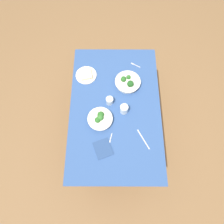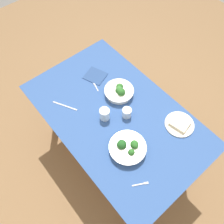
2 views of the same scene
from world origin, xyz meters
name	(u,v)px [view 2 (image 2 of 2)]	position (x,y,z in m)	size (l,w,h in m)	color
ground_plane	(115,151)	(0.00, 0.00, 0.00)	(6.00, 6.00, 0.00)	brown
dining_table	(115,122)	(0.00, 0.00, 0.64)	(1.40, 0.87, 0.76)	#2D4C84
broccoli_bowl_far	(119,91)	(-0.12, 0.14, 0.80)	(0.23, 0.23, 0.10)	silver
broccoli_bowl_near	(128,148)	(0.27, -0.12, 0.80)	(0.25, 0.25, 0.10)	silver
bread_side_plate	(180,124)	(0.37, 0.30, 0.78)	(0.21, 0.21, 0.04)	silver
water_glass_center	(127,113)	(0.06, 0.05, 0.80)	(0.07, 0.07, 0.08)	silver
water_glass_side	(105,114)	(-0.03, -0.08, 0.81)	(0.07, 0.07, 0.10)	silver
fork_by_far_bowl	(141,184)	(0.50, -0.21, 0.76)	(0.06, 0.10, 0.00)	#B7B7BC
fork_by_near_bowl	(96,86)	(-0.30, 0.04, 0.76)	(0.10, 0.03, 0.00)	#B7B7BC
table_knife_left	(65,106)	(-0.30, -0.25, 0.76)	(0.21, 0.01, 0.00)	#B7B7BC
napkin_folded_upper	(95,76)	(-0.39, 0.11, 0.76)	(0.16, 0.15, 0.01)	navy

